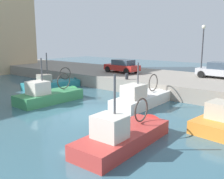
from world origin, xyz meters
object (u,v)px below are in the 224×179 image
object	(u,v)px
mooring_bollard_mid	(127,76)
parked_car_red	(122,66)
fishing_boat_white	(144,103)
parked_car_silver	(220,70)
fishing_boat_green	(53,99)
quay_streetlamp	(203,42)
fishing_boat_teal	(55,87)
fishing_boat_red	(128,140)

from	to	relation	value
mooring_bollard_mid	parked_car_red	bearing A→B (deg)	42.29
fishing_boat_white	parked_car_silver	size ratio (longest dim) A/B	1.64
fishing_boat_green	fishing_boat_white	size ratio (longest dim) A/B	0.92
mooring_bollard_mid	quay_streetlamp	size ratio (longest dim) A/B	0.11
fishing_boat_green	parked_car_silver	distance (m)	15.20
fishing_boat_teal	parked_car_red	xyz separation A→B (m)	(6.00, -3.80, 1.82)
fishing_boat_green	quay_streetlamp	xyz separation A→B (m)	(11.94, -7.05, 4.32)
fishing_boat_red	quay_streetlamp	xyz separation A→B (m)	(14.81, 2.21, 4.33)
fishing_boat_teal	parked_car_red	bearing A→B (deg)	-32.36
fishing_boat_teal	parked_car_silver	world-z (taller)	fishing_boat_teal
fishing_boat_green	mooring_bollard_mid	size ratio (longest dim) A/B	10.81
parked_car_red	quay_streetlamp	xyz separation A→B (m)	(2.23, -7.68, 2.54)
fishing_boat_teal	fishing_boat_green	xyz separation A→B (m)	(-3.70, -4.43, 0.04)
parked_car_red	parked_car_silver	bearing A→B (deg)	-73.93
parked_car_silver	mooring_bollard_mid	distance (m)	8.68
fishing_boat_red	parked_car_red	distance (m)	16.10
quay_streetlamp	fishing_boat_white	bearing A→B (deg)	173.53
fishing_boat_teal	fishing_boat_red	distance (m)	15.19
parked_car_red	fishing_boat_teal	bearing A→B (deg)	147.64
fishing_boat_teal	quay_streetlamp	xyz separation A→B (m)	(8.24, -11.48, 4.36)
fishing_boat_teal	fishing_boat_red	world-z (taller)	fishing_boat_teal
parked_car_silver	quay_streetlamp	xyz separation A→B (m)	(-0.44, 1.59, 2.51)
parked_car_silver	parked_car_red	size ratio (longest dim) A/B	0.98
mooring_bollard_mid	fishing_boat_teal	bearing A→B (deg)	110.53
fishing_boat_green	quay_streetlamp	size ratio (longest dim) A/B	1.23
fishing_boat_green	parked_car_red	bearing A→B (deg)	3.71
fishing_boat_teal	fishing_boat_red	xyz separation A→B (m)	(-6.57, -13.69, 0.03)
fishing_boat_green	fishing_boat_white	world-z (taller)	fishing_boat_green
fishing_boat_white	fishing_boat_green	bearing A→B (deg)	119.93
parked_car_silver	fishing_boat_red	bearing A→B (deg)	-177.68
fishing_boat_green	quay_streetlamp	world-z (taller)	quay_streetlamp
fishing_boat_green	mooring_bollard_mid	bearing A→B (deg)	-21.50
fishing_boat_teal	quay_streetlamp	world-z (taller)	quay_streetlamp
fishing_boat_green	parked_car_red	size ratio (longest dim) A/B	1.50
fishing_boat_teal	mooring_bollard_mid	bearing A→B (deg)	-69.47
fishing_boat_red	quay_streetlamp	distance (m)	15.59
fishing_boat_red	fishing_boat_white	xyz separation A→B (m)	(6.38, 3.17, 0.02)
fishing_boat_red	fishing_boat_white	size ratio (longest dim) A/B	0.96
fishing_boat_white	parked_car_silver	world-z (taller)	fishing_boat_white
fishing_boat_green	quay_streetlamp	bearing A→B (deg)	-30.56
fishing_boat_white	quay_streetlamp	bearing A→B (deg)	-6.47
parked_car_red	quay_streetlamp	distance (m)	8.39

